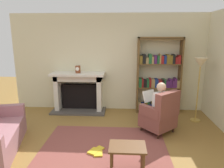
{
  "coord_description": "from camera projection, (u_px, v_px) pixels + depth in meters",
  "views": [
    {
      "loc": [
        0.36,
        -3.3,
        2.11
      ],
      "look_at": [
        0.1,
        1.2,
        1.05
      ],
      "focal_mm": 33.29,
      "sensor_mm": 36.0,
      "label": 1
    }
  ],
  "objects": [
    {
      "name": "ground",
      "position": [
        103.0,
        156.0,
        3.71
      ],
      "size": [
        14.0,
        14.0,
        0.0
      ],
      "primitive_type": "plane",
      "color": "olive"
    },
    {
      "name": "back_wall",
      "position": [
        111.0,
        63.0,
        5.88
      ],
      "size": [
        5.6,
        0.1,
        2.7
      ],
      "primitive_type": "cube",
      "color": "beige",
      "rests_on": "ground"
    },
    {
      "name": "area_rug",
      "position": [
        104.0,
        147.0,
        4.0
      ],
      "size": [
        2.4,
        1.8,
        0.01
      ],
      "primitive_type": "cube",
      "color": "brown",
      "rests_on": "ground"
    },
    {
      "name": "fireplace",
      "position": [
        79.0,
        91.0,
        5.87
      ],
      "size": [
        1.5,
        0.64,
        1.11
      ],
      "color": "#4C4742",
      "rests_on": "ground"
    },
    {
      "name": "mantel_clock",
      "position": [
        78.0,
        69.0,
        5.62
      ],
      "size": [
        0.14,
        0.14,
        0.2
      ],
      "color": "brown",
      "rests_on": "fireplace"
    },
    {
      "name": "bookshelf",
      "position": [
        159.0,
        78.0,
        5.69
      ],
      "size": [
        1.18,
        0.32,
        2.07
      ],
      "color": "brown",
      "rests_on": "ground"
    },
    {
      "name": "armchair_reading",
      "position": [
        160.0,
        115.0,
        4.53
      ],
      "size": [
        0.89,
        0.89,
        0.97
      ],
      "rotation": [
        0.0,
        0.0,
        3.86
      ],
      "color": "#331E14",
      "rests_on": "ground"
    },
    {
      "name": "seated_reader",
      "position": [
        157.0,
        105.0,
        4.57
      ],
      "size": [
        0.57,
        0.59,
        1.14
      ],
      "rotation": [
        0.0,
        0.0,
        3.86
      ],
      "color": "white",
      "rests_on": "ground"
    },
    {
      "name": "side_table",
      "position": [
        127.0,
        151.0,
        3.15
      ],
      "size": [
        0.56,
        0.39,
        0.48
      ],
      "color": "brown",
      "rests_on": "ground"
    },
    {
      "name": "scattered_books",
      "position": [
        96.0,
        151.0,
        3.82
      ],
      "size": [
        0.31,
        0.38,
        0.03
      ],
      "color": "gold",
      "rests_on": "area_rug"
    },
    {
      "name": "floor_lamp",
      "position": [
        200.0,
        68.0,
        4.96
      ],
      "size": [
        0.32,
        0.32,
        1.59
      ],
      "color": "#B7933F",
      "rests_on": "ground"
    }
  ]
}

